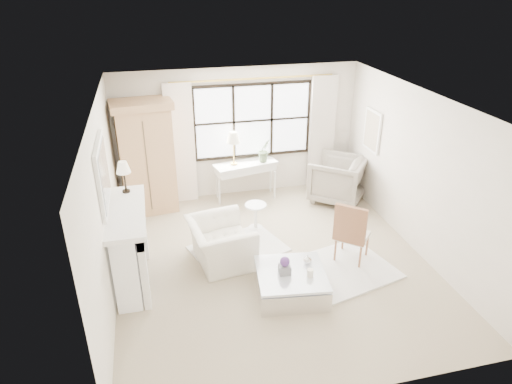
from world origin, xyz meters
TOP-DOWN VIEW (x-y plane):
  - floor at (0.00, 0.00)m, footprint 5.50×5.50m
  - ceiling at (0.00, 0.00)m, footprint 5.50×5.50m
  - wall_back at (0.00, 2.75)m, footprint 5.00×0.00m
  - wall_front at (0.00, -2.75)m, footprint 5.00×0.00m
  - wall_left at (-2.50, 0.00)m, footprint 0.00×5.50m
  - wall_right at (2.50, 0.00)m, footprint 0.00×5.50m
  - window_pane at (0.30, 2.73)m, footprint 2.40×0.02m
  - window_frame at (0.30, 2.72)m, footprint 2.50×0.04m
  - curtain_rod at (0.30, 2.67)m, footprint 3.30×0.04m
  - curtain_left at (-1.20, 2.65)m, footprint 0.55×0.10m
  - curtain_right at (1.80, 2.65)m, footprint 0.55×0.10m
  - fireplace at (-2.27, 0.00)m, footprint 0.58×1.66m
  - mirror_frame at (-2.47, 0.00)m, footprint 0.05×1.15m
  - mirror_glass at (-2.44, 0.00)m, footprint 0.02×1.00m
  - art_frame at (2.47, 1.70)m, footprint 0.04×0.62m
  - art_canvas at (2.45, 1.70)m, footprint 0.01×0.52m
  - mantel_lamp at (-2.23, 0.61)m, footprint 0.22×0.22m
  - armoire at (-1.89, 2.37)m, footprint 1.19×0.82m
  - console_table at (0.07, 2.43)m, footprint 1.36×0.71m
  - console_lamp at (-0.17, 2.43)m, footprint 0.28×0.28m
  - orchid_plant at (0.47, 2.43)m, footprint 0.33×0.30m
  - side_table at (-0.02, 1.13)m, footprint 0.40×0.40m
  - rug_left at (-0.48, 0.50)m, footprint 1.78×1.51m
  - rug_right at (0.95, -0.52)m, footprint 1.99×1.68m
  - club_armchair at (-0.83, 0.22)m, footprint 1.10×1.22m
  - wingback_chair at (1.91, 1.90)m, footprint 1.44×1.43m
  - french_chair at (1.27, -0.25)m, footprint 0.68×0.68m
  - coffee_table at (0.04, -0.86)m, footprint 1.12×1.12m
  - planter_box at (-0.06, -0.85)m, footprint 0.18×0.18m
  - planter_flowers at (-0.06, -0.85)m, footprint 0.15×0.15m
  - pillar_candle at (0.27, -1.02)m, footprint 0.09×0.09m
  - coffee_vase at (0.35, -0.69)m, footprint 0.14×0.14m

SIDE VIEW (x-z plane):
  - floor at x=0.00m, z-range 0.00..0.00m
  - rug_left at x=-0.48m, z-range 0.00..0.03m
  - rug_right at x=0.95m, z-range 0.00..0.03m
  - coffee_table at x=0.04m, z-range -0.01..0.37m
  - french_chair at x=1.27m, z-range -0.23..0.85m
  - side_table at x=-0.02m, z-range 0.08..0.58m
  - club_armchair at x=-0.83m, z-range 0.00..0.72m
  - console_table at x=0.07m, z-range 0.00..0.80m
  - pillar_candle at x=0.27m, z-range 0.38..0.50m
  - planter_box at x=-0.06m, z-range 0.38..0.51m
  - coffee_vase at x=0.35m, z-range 0.38..0.52m
  - wingback_chair at x=1.91m, z-range 0.00..0.94m
  - planter_flowers at x=-0.06m, z-range 0.51..0.65m
  - fireplace at x=-2.27m, z-range 0.02..1.28m
  - orchid_plant at x=0.47m, z-range 0.80..1.30m
  - armoire at x=-1.89m, z-range 0.02..2.26m
  - curtain_left at x=-1.20m, z-range 0.00..2.47m
  - curtain_right at x=1.80m, z-range 0.00..2.47m
  - wall_left at x=-2.50m, z-range -1.40..4.10m
  - wall_right at x=2.50m, z-range -1.40..4.10m
  - wall_back at x=0.00m, z-range -1.15..3.85m
  - wall_front at x=0.00m, z-range -1.15..3.85m
  - console_lamp at x=-0.17m, z-range 1.01..1.70m
  - art_frame at x=2.47m, z-range 1.14..1.96m
  - art_canvas at x=2.45m, z-range 1.19..1.91m
  - window_pane at x=0.30m, z-range 0.85..2.35m
  - window_frame at x=0.30m, z-range 0.85..2.35m
  - mantel_lamp at x=-2.23m, z-range 1.40..1.91m
  - mirror_frame at x=-2.47m, z-range 1.37..2.31m
  - mirror_glass at x=-2.44m, z-range 1.44..2.24m
  - curtain_rod at x=0.30m, z-range 2.45..2.49m
  - ceiling at x=0.00m, z-range 2.70..2.70m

